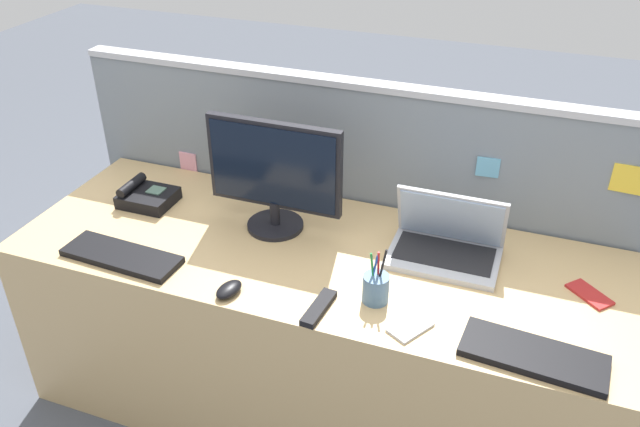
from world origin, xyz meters
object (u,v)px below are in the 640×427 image
desktop_monitor (274,172)px  computer_mouse_right_hand (229,289)px  laptop (447,241)px  pen_cup (376,288)px  tv_remote (319,308)px  cell_phone_silver_slab (410,327)px  desk_phone (147,196)px  keyboard_main (122,256)px  keyboard_spare (533,356)px  cell_phone_red_case (589,294)px

desktop_monitor → computer_mouse_right_hand: size_ratio=4.81×
desktop_monitor → laptop: desktop_monitor is taller
computer_mouse_right_hand → laptop: bearing=49.0°
pen_cup → tv_remote: 0.18m
cell_phone_silver_slab → pen_cup: bearing=175.7°
desk_phone → pen_cup: 1.01m
laptop → computer_mouse_right_hand: laptop is taller
keyboard_main → keyboard_spare: (1.31, -0.01, 0.00)m
keyboard_spare → cell_phone_red_case: size_ratio=2.80×
pen_cup → cell_phone_red_case: size_ratio=1.35×
laptop → keyboard_spare: laptop is taller
pen_cup → cell_phone_silver_slab: 0.16m
laptop → cell_phone_silver_slab: bearing=-93.4°
keyboard_main → desktop_monitor: bearing=45.5°
keyboard_spare → pen_cup: 0.48m
pen_cup → cell_phone_red_case: (0.61, 0.25, -0.04)m
keyboard_main → tv_remote: size_ratio=2.38×
desktop_monitor → pen_cup: 0.56m
keyboard_main → keyboard_spare: 1.31m
keyboard_main → pen_cup: (0.85, 0.08, 0.04)m
laptop → keyboard_main: (-1.00, -0.39, -0.05)m
cell_phone_silver_slab → tv_remote: (-0.27, -0.02, 0.01)m
laptop → tv_remote: size_ratio=2.11×
desktop_monitor → pen_cup: desktop_monitor is taller
laptop → desk_phone: (-1.12, -0.05, -0.03)m
desktop_monitor → desk_phone: (-0.52, -0.02, -0.19)m
keyboard_spare → cell_phone_red_case: 0.37m
cell_phone_silver_slab → desk_phone: bearing=-167.6°
keyboard_main → computer_mouse_right_hand: (0.42, -0.04, 0.01)m
desk_phone → cell_phone_red_case: (1.58, -0.01, -0.02)m
desktop_monitor → keyboard_spare: (0.92, -0.37, -0.20)m
desktop_monitor → keyboard_main: (-0.40, -0.36, -0.20)m
laptop → keyboard_main: size_ratio=0.89×
pen_cup → cell_phone_silver_slab: pen_cup is taller
keyboard_spare → computer_mouse_right_hand: (-0.90, -0.03, 0.01)m
laptop → cell_phone_red_case: laptop is taller
desktop_monitor → keyboard_spare: desktop_monitor is taller
laptop → desk_phone: size_ratio=1.86×
keyboard_spare → tv_remote: bearing=-174.2°
laptop → pen_cup: size_ratio=1.95×
desk_phone → laptop: bearing=2.5°
desktop_monitor → tv_remote: desktop_monitor is taller
laptop → keyboard_main: 1.07m
tv_remote → keyboard_spare: bearing=6.3°
desk_phone → cell_phone_red_case: size_ratio=1.41×
laptop → computer_mouse_right_hand: size_ratio=3.59×
desktop_monitor → cell_phone_red_case: bearing=-1.9°
laptop → pen_cup: (-0.15, -0.31, -0.01)m
laptop → desk_phone: bearing=-177.5°
keyboard_main → keyboard_spare: same height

